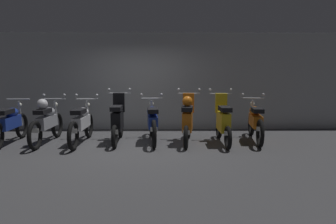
{
  "coord_description": "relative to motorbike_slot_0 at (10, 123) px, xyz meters",
  "views": [
    {
      "loc": [
        0.7,
        -6.79,
        1.71
      ],
      "look_at": [
        0.79,
        0.32,
        0.75
      ],
      "focal_mm": 32.3,
      "sensor_mm": 36.0,
      "label": 1
    }
  ],
  "objects": [
    {
      "name": "ground_plane",
      "position": [
        2.94,
        -0.28,
        -0.49
      ],
      "size": [
        80.0,
        80.0,
        0.0
      ],
      "primitive_type": "plane",
      "color": "#424244"
    },
    {
      "name": "motorbike_slot_4",
      "position": [
        3.36,
        0.19,
        0.0
      ],
      "size": [
        0.59,
        1.95,
        1.15
      ],
      "color": "black",
      "rests_on": "ground"
    },
    {
      "name": "motorbike_slot_3",
      "position": [
        2.52,
        0.15,
        0.04
      ],
      "size": [
        0.59,
        1.68,
        1.29
      ],
      "color": "black",
      "rests_on": "ground"
    },
    {
      "name": "motorbike_slot_0",
      "position": [
        0.0,
        0.0,
        0.0
      ],
      "size": [
        0.56,
        1.95,
        1.03
      ],
      "color": "black",
      "rests_on": "ground"
    },
    {
      "name": "motorbike_slot_7",
      "position": [
        5.88,
        0.22,
        0.0
      ],
      "size": [
        0.59,
        1.94,
        1.15
      ],
      "color": "black",
      "rests_on": "ground"
    },
    {
      "name": "back_wall",
      "position": [
        2.94,
        1.92,
        0.92
      ],
      "size": [
        16.0,
        0.3,
        2.82
      ],
      "primitive_type": "cube",
      "color": "#9EA0A3",
      "rests_on": "ground"
    },
    {
      "name": "motorbike_slot_1",
      "position": [
        0.84,
        0.07,
        0.04
      ],
      "size": [
        0.59,
        1.95,
        1.15
      ],
      "color": "black",
      "rests_on": "ground"
    },
    {
      "name": "motorbike_slot_5",
      "position": [
        4.2,
        0.04,
        0.08
      ],
      "size": [
        0.59,
        1.68,
        1.29
      ],
      "color": "black",
      "rests_on": "ground"
    },
    {
      "name": "motorbike_slot_6",
      "position": [
        5.04,
        -0.02,
        0.04
      ],
      "size": [
        0.59,
        1.68,
        1.29
      ],
      "color": "black",
      "rests_on": "ground"
    },
    {
      "name": "motorbike_slot_2",
      "position": [
        1.68,
        0.03,
        0.0
      ],
      "size": [
        0.59,
        1.95,
        1.15
      ],
      "color": "black",
      "rests_on": "ground"
    }
  ]
}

